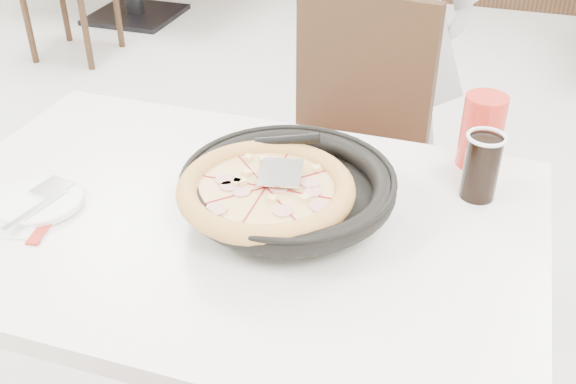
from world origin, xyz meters
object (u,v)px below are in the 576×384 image
(main_table, at_px, (234,351))
(cola_glass, at_px, (481,168))
(red_cup, at_px, (482,131))
(pizza, at_px, (266,197))
(chair_far, at_px, (335,174))
(pizza_pan, at_px, (288,196))
(side_plate, at_px, (40,202))

(main_table, xyz_separation_m, cola_glass, (0.46, 0.22, 0.44))
(red_cup, bearing_deg, pizza, -135.89)
(chair_far, height_order, pizza, chair_far)
(main_table, relative_size, red_cup, 7.50)
(pizza, bearing_deg, pizza_pan, 55.94)
(side_plate, xyz_separation_m, red_cup, (0.80, 0.43, 0.07))
(pizza_pan, bearing_deg, chair_far, 94.98)
(pizza, xyz_separation_m, red_cup, (0.36, 0.35, 0.02))
(chair_far, bearing_deg, red_cup, 150.39)
(pizza_pan, height_order, red_cup, red_cup)
(pizza_pan, xyz_separation_m, cola_glass, (0.34, 0.18, 0.02))
(pizza_pan, xyz_separation_m, red_cup, (0.33, 0.31, 0.04))
(pizza_pan, bearing_deg, side_plate, -165.14)
(chair_far, distance_m, pizza_pan, 0.68)
(chair_far, bearing_deg, cola_glass, 141.02)
(main_table, height_order, red_cup, red_cup)
(pizza_pan, relative_size, side_plate, 2.22)
(pizza, bearing_deg, side_plate, -169.42)
(pizza, distance_m, side_plate, 0.45)
(pizza, bearing_deg, red_cup, 44.11)
(chair_far, height_order, pizza_pan, chair_far)
(side_plate, bearing_deg, pizza, 10.58)
(chair_far, distance_m, red_cup, 0.60)
(pizza_pan, bearing_deg, cola_glass, 27.35)
(main_table, bearing_deg, red_cup, 37.84)
(chair_far, xyz_separation_m, red_cup, (0.38, -0.30, 0.35))
(main_table, distance_m, chair_far, 0.65)
(main_table, bearing_deg, chair_far, 84.54)
(chair_far, height_order, side_plate, chair_far)
(chair_far, bearing_deg, pizza, 100.36)
(chair_far, xyz_separation_m, pizza_pan, (0.05, -0.60, 0.32))
(pizza_pan, distance_m, red_cup, 0.45)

